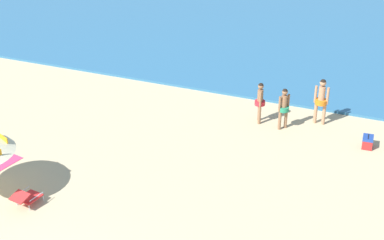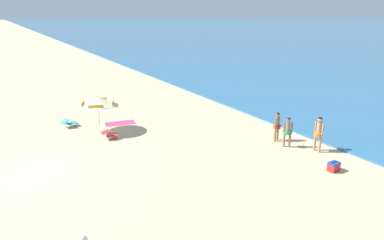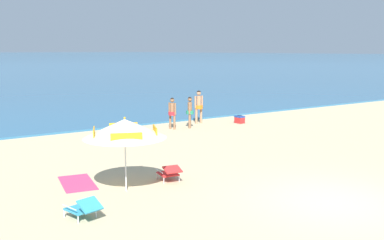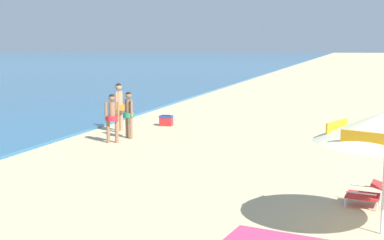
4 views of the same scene
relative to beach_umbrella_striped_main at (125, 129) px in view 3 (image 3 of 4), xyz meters
The scene contains 9 objects.
ground_plane 5.86m from the beach_umbrella_striped_main, 43.65° to the right, with size 800.00×800.00×0.00m, color tan.
beach_umbrella_striped_main is the anchor object (origin of this frame).
lounge_chair_under_umbrella 2.67m from the beach_umbrella_striped_main, 141.70° to the right, with size 0.74×0.99×0.52m.
lounge_chair_beside_umbrella 2.10m from the beach_umbrella_striped_main, ahead, with size 0.66×0.93×0.49m.
person_standing_near_shore 11.88m from the beach_umbrella_striped_main, 45.63° to the left, with size 0.53×0.43×1.77m.
person_standing_beside 9.97m from the beach_umbrella_striped_main, 51.32° to the left, with size 0.38×0.45×1.57m.
person_wading_in 10.45m from the beach_umbrella_striped_main, 46.74° to the left, with size 0.38×0.38×1.57m.
cooler_box 12.63m from the beach_umbrella_striped_main, 35.80° to the left, with size 0.38×0.51×0.43m.
beach_towel 2.46m from the beach_umbrella_striped_main, 120.78° to the left, with size 0.90×1.80×0.01m, color #DB3866.
Camera 3 is at (-9.22, -7.19, 3.88)m, focal length 42.10 mm.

